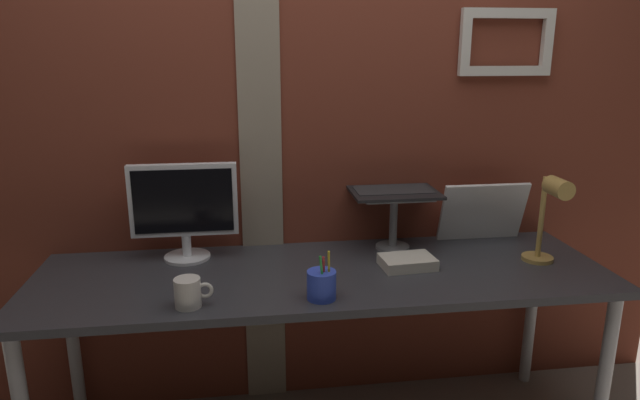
{
  "coord_description": "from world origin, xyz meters",
  "views": [
    {
      "loc": [
        -0.24,
        -1.95,
        1.53
      ],
      "look_at": [
        0.04,
        0.07,
        0.97
      ],
      "focal_mm": 31.35,
      "sensor_mm": 36.0,
      "label": 1
    }
  ],
  "objects": [
    {
      "name": "brick_wall_back",
      "position": [
        0.0,
        0.36,
        1.2
      ],
      "size": [
        3.36,
        0.16,
        2.4
      ],
      "color": "brown",
      "rests_on": "ground_plane"
    },
    {
      "name": "desk",
      "position": [
        0.04,
        -0.03,
        0.66
      ],
      "size": [
        2.14,
        0.66,
        0.72
      ],
      "color": "#333338",
      "rests_on": "ground_plane"
    },
    {
      "name": "monitor",
      "position": [
        -0.48,
        0.18,
        0.94
      ],
      "size": [
        0.41,
        0.18,
        0.38
      ],
      "color": "white",
      "rests_on": "desk"
    },
    {
      "name": "laptop_stand",
      "position": [
        0.36,
        0.18,
        0.88
      ],
      "size": [
        0.28,
        0.22,
        0.23
      ],
      "color": "gray",
      "rests_on": "desk"
    },
    {
      "name": "laptop",
      "position": [
        0.36,
        0.25,
        1.02
      ],
      "size": [
        0.35,
        0.3,
        0.24
      ],
      "color": "black",
      "rests_on": "laptop_stand"
    },
    {
      "name": "whiteboard_panel",
      "position": [
        0.76,
        0.22,
        0.85
      ],
      "size": [
        0.37,
        0.09,
        0.26
      ],
      "primitive_type": "cube",
      "rotation": [
        0.3,
        0.0,
        0.0
      ],
      "color": "white",
      "rests_on": "desk"
    },
    {
      "name": "desk_lamp",
      "position": [
        0.89,
        -0.08,
        0.94
      ],
      "size": [
        0.12,
        0.2,
        0.35
      ],
      "color": "tan",
      "rests_on": "desk"
    },
    {
      "name": "pen_cup",
      "position": [
        0.0,
        -0.26,
        0.77
      ],
      "size": [
        0.1,
        0.1,
        0.17
      ],
      "color": "blue",
      "rests_on": "desk"
    },
    {
      "name": "coffee_mug",
      "position": [
        -0.43,
        -0.26,
        0.77
      ],
      "size": [
        0.12,
        0.09,
        0.1
      ],
      "color": "silver",
      "rests_on": "desk"
    },
    {
      "name": "paper_clutter_stack",
      "position": [
        0.36,
        -0.03,
        0.74
      ],
      "size": [
        0.21,
        0.16,
        0.04
      ],
      "primitive_type": "cube",
      "rotation": [
        0.0,
        0.0,
        0.08
      ],
      "color": "silver",
      "rests_on": "desk"
    }
  ]
}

